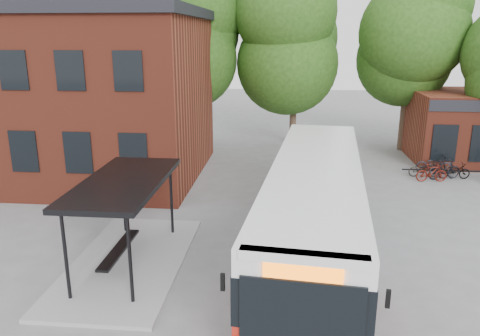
# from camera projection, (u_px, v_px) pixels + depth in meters

# --- Properties ---
(ground) EXTENTS (100.00, 100.00, 0.00)m
(ground) POSITION_uv_depth(u_px,v_px,m) (268.00, 256.00, 15.80)
(ground) COLOR slate
(station_building) EXTENTS (18.40, 10.40, 8.50)m
(station_building) POSITION_uv_depth(u_px,v_px,m) (27.00, 93.00, 24.43)
(station_building) COLOR maroon
(station_building) RESTS_ON ground
(bus_shelter) EXTENTS (3.60, 7.00, 2.90)m
(bus_shelter) POSITION_uv_depth(u_px,v_px,m) (126.00, 222.00, 14.85)
(bus_shelter) COLOR black
(bus_shelter) RESTS_ON ground
(bike_rail) EXTENTS (5.20, 0.10, 0.38)m
(bike_rail) POSITION_uv_depth(u_px,v_px,m) (452.00, 174.00, 24.46)
(bike_rail) COLOR black
(bike_rail) RESTS_ON ground
(tree_0) EXTENTS (7.92, 7.92, 11.00)m
(tree_0) POSITION_uv_depth(u_px,v_px,m) (186.00, 62.00, 30.15)
(tree_0) COLOR #204412
(tree_0) RESTS_ON ground
(tree_1) EXTENTS (7.92, 7.92, 10.40)m
(tree_1) POSITION_uv_depth(u_px,v_px,m) (295.00, 66.00, 30.54)
(tree_1) COLOR #204412
(tree_1) RESTS_ON ground
(tree_2) EXTENTS (7.92, 7.92, 11.00)m
(tree_2) POSITION_uv_depth(u_px,v_px,m) (409.00, 63.00, 28.86)
(tree_2) COLOR #204412
(tree_2) RESTS_ON ground
(city_bus) EXTENTS (4.07, 13.32, 3.33)m
(city_bus) POSITION_uv_depth(u_px,v_px,m) (314.00, 213.00, 15.02)
(city_bus) COLOR #AB2013
(city_bus) RESTS_ON ground
(bicycle_0) EXTENTS (1.59, 0.57, 0.83)m
(bicycle_0) POSITION_uv_depth(u_px,v_px,m) (424.00, 169.00, 24.43)
(bicycle_0) COLOR #272421
(bicycle_0) RESTS_ON ground
(bicycle_1) EXTENTS (1.61, 0.60, 0.94)m
(bicycle_1) POSITION_uv_depth(u_px,v_px,m) (432.00, 173.00, 23.62)
(bicycle_1) COLOR #59170F
(bicycle_1) RESTS_ON ground
(bicycle_2) EXTENTS (1.91, 0.73, 0.99)m
(bicycle_2) POSITION_uv_depth(u_px,v_px,m) (434.00, 164.00, 25.08)
(bicycle_2) COLOR black
(bicycle_2) RESTS_ON ground
(bicycle_3) EXTENTS (1.84, 0.98, 1.06)m
(bicycle_3) POSITION_uv_depth(u_px,v_px,m) (444.00, 169.00, 24.00)
(bicycle_3) COLOR black
(bicycle_3) RESTS_ON ground
(bicycle_4) EXTENTS (1.65, 0.66, 0.85)m
(bicycle_4) POSITION_uv_depth(u_px,v_px,m) (454.00, 171.00, 24.10)
(bicycle_4) COLOR black
(bicycle_4) RESTS_ON ground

